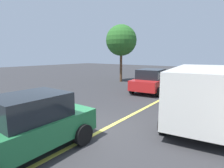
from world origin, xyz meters
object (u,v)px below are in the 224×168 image
Objects in this scene: car_green_mid_road at (27,125)px; tree_left_verge at (121,41)px; white_van at (201,91)px; car_white_near_curb at (203,76)px; car_red_approaching at (151,80)px.

tree_left_verge is (12.77, 5.57, 3.33)m from car_green_mid_road.
white_van reaches higher than car_white_near_curb.
white_van is 10.12m from car_white_near_curb.
white_van is 1.42× the size of car_green_mid_road.
car_red_approaching is at bearing -121.42° from tree_left_verge.
car_red_approaching is (-5.41, 2.51, 0.04)m from car_white_near_curb.
tree_left_verge is (7.42, 8.81, 2.88)m from white_van.
car_red_approaching is 1.20× the size of car_green_mid_road.
car_white_near_curb is at bearing 9.36° from white_van.
car_green_mid_road is 14.32m from tree_left_verge.
car_green_mid_road is (-15.33, 1.60, 0.02)m from car_white_near_curb.
car_red_approaching reaches higher than car_white_near_curb.
tree_left_verge is at bearing 58.58° from car_red_approaching.
car_red_approaching is 9.96m from car_green_mid_road.
white_van is 1.34× the size of car_white_near_curb.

